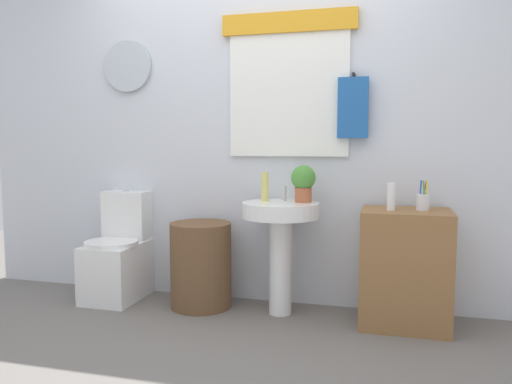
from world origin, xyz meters
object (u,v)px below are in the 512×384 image
Objects in this scene: pedestal_sink at (281,230)px; lotion_bottle at (391,197)px; laundry_hamper at (201,265)px; wooden_cabinet at (405,268)px; toothbrush_cup at (423,201)px; toilet at (119,257)px; potted_plant at (303,181)px; soap_bottle at (265,187)px.

lotion_bottle reaches higher than pedestal_sink.
pedestal_sink reaches higher than laundry_hamper.
toothbrush_cup reaches higher than wooden_cabinet.
toilet reaches higher than pedestal_sink.
potted_plant is at bearing 174.80° from wooden_cabinet.
potted_plant is (0.71, 0.06, 0.59)m from laundry_hamper.
laundry_hamper is at bearing 180.00° from pedestal_sink.
soap_bottle is at bearing 173.77° from lotion_bottle.
toilet is 4.13× the size of soap_bottle.
potted_plant is at bearing 23.20° from pedestal_sink.
wooden_cabinet is 3.77× the size of soap_bottle.
wooden_cabinet is (2.03, -0.04, 0.06)m from toilet.
potted_plant is 1.32× the size of toothbrush_cup.
wooden_cabinet is 0.46m from lotion_bottle.
toothbrush_cup is (0.75, -0.04, -0.11)m from potted_plant.
pedestal_sink is 1.03× the size of wooden_cabinet.
toothbrush_cup is (0.89, 0.02, 0.22)m from pedestal_sink.
soap_bottle is (1.11, 0.01, 0.55)m from toilet.
potted_plant is at bearing 4.84° from laundry_hamper.
lotion_bottle is at bearing -162.40° from toothbrush_cup.
wooden_cabinet reaches higher than laundry_hamper.
lotion_bottle is at bearing -157.12° from wooden_cabinet.
laundry_hamper is 1.54m from toothbrush_cup.
pedestal_sink is at bearing 0.00° from laundry_hamper.
laundry_hamper is at bearing -179.21° from toothbrush_cup.
laundry_hamper is at bearing -173.63° from soap_bottle.
potted_plant is at bearing 169.96° from lotion_bottle.
soap_bottle is at bearing 176.89° from wooden_cabinet.
soap_bottle is 0.26m from potted_plant.
laundry_hamper is 2.42× the size of potted_plant.
soap_bottle is 1.02m from toothbrush_cup.
lotion_bottle is (0.82, -0.09, -0.03)m from soap_bottle.
toothbrush_cup is at bearing 1.29° from pedestal_sink.
toilet is 1.26m from pedestal_sink.
lotion_bottle is (0.56, -0.10, -0.08)m from potted_plant.
soap_bottle is 0.83m from lotion_bottle.
potted_plant is at bearing 176.98° from toothbrush_cup.
toothbrush_cup is at bearing 12.01° from wooden_cabinet.
wooden_cabinet is (0.80, 0.00, -0.20)m from pedestal_sink.
pedestal_sink is at bearing -22.62° from soap_bottle.
wooden_cabinet is 1.04m from soap_bottle.
wooden_cabinet is at bearing -3.11° from soap_bottle.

